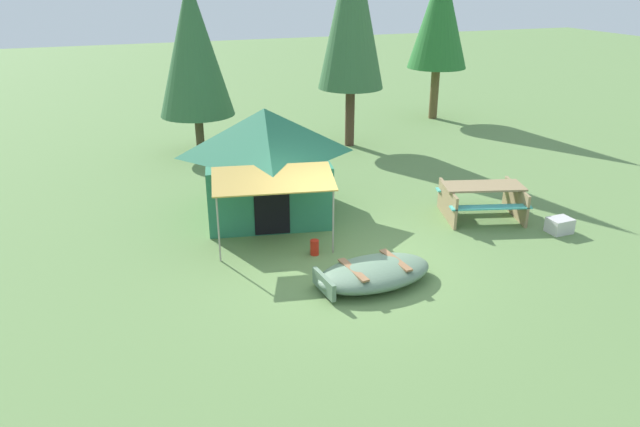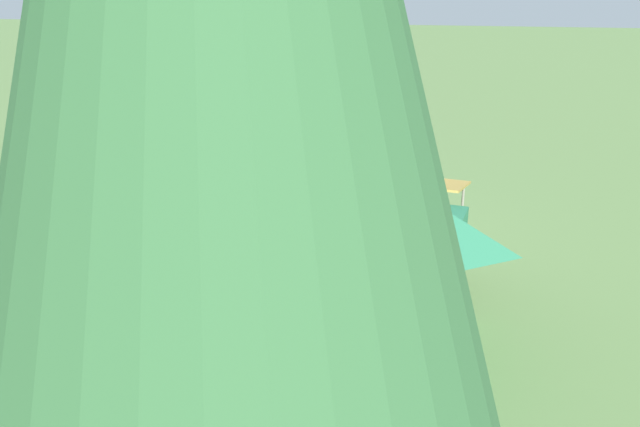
{
  "view_description": "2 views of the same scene",
  "coord_description": "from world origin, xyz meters",
  "views": [
    {
      "loc": [
        -4.1,
        -9.81,
        5.38
      ],
      "look_at": [
        -0.24,
        0.91,
        0.71
      ],
      "focal_mm": 33.53,
      "sensor_mm": 36.0,
      "label": 1
    },
    {
      "loc": [
        -1.87,
        9.7,
        4.16
      ],
      "look_at": [
        -0.47,
        1.25,
        0.98
      ],
      "focal_mm": 38.09,
      "sensor_mm": 36.0,
      "label": 2
    }
  ],
  "objects": [
    {
      "name": "canvas_cabin_tent",
      "position": [
        -0.81,
        3.01,
        1.3
      ],
      "size": [
        3.39,
        4.34,
        2.5
      ],
      "color": "#2B7853",
      "rests_on": "ground_plane"
    },
    {
      "name": "cooler_box",
      "position": [
        4.92,
        -0.29,
        0.17
      ],
      "size": [
        0.52,
        0.42,
        0.33
      ],
      "primitive_type": "cube",
      "rotation": [
        0.0,
        0.0,
        0.04
      ],
      "color": "silver",
      "rests_on": "ground_plane"
    },
    {
      "name": "picnic_table",
      "position": [
        3.8,
        1.06,
        0.49
      ],
      "size": [
        2.14,
        1.89,
        0.79
      ],
      "color": "#957D56",
      "rests_on": "ground_plane"
    },
    {
      "name": "pine_tree_back_right",
      "position": [
        -1.49,
        8.48,
        3.24
      ],
      "size": [
        2.25,
        2.25,
        5.26
      ],
      "color": "#483B27",
      "rests_on": "ground_plane"
    },
    {
      "name": "ground_plane",
      "position": [
        0.0,
        0.0,
        0.0
      ],
      "size": [
        80.0,
        80.0,
        0.0
      ],
      "primitive_type": "plane",
      "color": "#638649"
    },
    {
      "name": "beached_rowboat",
      "position": [
        0.12,
        -1.0,
        0.22
      ],
      "size": [
        2.36,
        1.47,
        0.41
      ],
      "color": "slate",
      "rests_on": "ground_plane"
    },
    {
      "name": "fuel_can",
      "position": [
        -0.51,
        0.5,
        0.16
      ],
      "size": [
        0.25,
        0.25,
        0.32
      ],
      "primitive_type": "cylinder",
      "rotation": [
        0.0,
        0.0,
        0.83
      ],
      "color": "red",
      "rests_on": "ground_plane"
    }
  ]
}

